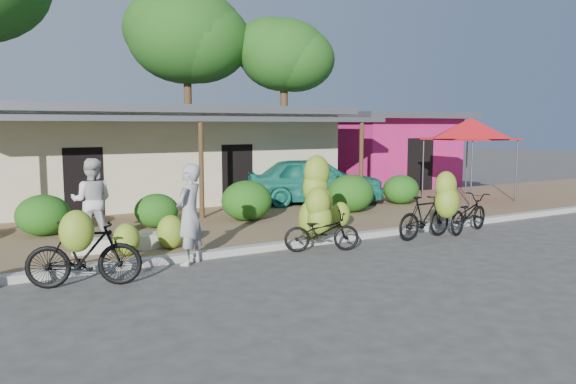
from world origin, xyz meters
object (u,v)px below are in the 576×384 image
(tree_near_right, at_px, (279,53))
(sack_near, at_px, (156,240))
(bike_far_right, at_px, (468,213))
(tree_center_right, at_px, (182,34))
(teal_van, at_px, (314,180))
(bike_center, at_px, (318,212))
(red_canopy, at_px, (470,128))
(bike_left, at_px, (83,251))
(bike_right, at_px, (431,211))
(bystander, at_px, (92,201))
(vendor, at_px, (189,214))
(sack_far, at_px, (91,246))

(tree_near_right, distance_m, sack_near, 16.08)
(bike_far_right, bearing_deg, tree_center_right, -9.64)
(teal_van, bearing_deg, tree_center_right, 27.96)
(bike_center, relative_size, teal_van, 0.45)
(red_canopy, xyz_separation_m, bike_left, (-13.63, -4.03, -1.98))
(bike_left, height_order, teal_van, teal_van)
(bike_left, xyz_separation_m, bike_right, (7.91, 0.01, 0.07))
(bike_far_right, relative_size, sack_near, 2.31)
(bike_center, distance_m, teal_van, 6.34)
(red_canopy, xyz_separation_m, bystander, (-12.85, -0.86, -1.55))
(sack_near, bearing_deg, bike_center, -23.78)
(tree_near_right, xyz_separation_m, red_canopy, (2.21, -9.55, -3.44))
(vendor, bearing_deg, red_canopy, 155.67)
(bike_center, distance_m, bike_right, 2.88)
(teal_van, bearing_deg, bystander, 131.78)
(bike_left, bearing_deg, vendor, -54.39)
(tree_near_right, height_order, bystander, tree_near_right)
(red_canopy, xyz_separation_m, sack_near, (-11.79, -2.00, -2.34))
(tree_center_right, relative_size, sack_far, 11.92)
(bike_far_right, bearing_deg, teal_van, -7.69)
(bike_left, xyz_separation_m, sack_far, (0.52, 2.13, -0.37))
(tree_center_right, relative_size, tree_near_right, 1.16)
(teal_van, bearing_deg, bike_center, 169.55)
(tree_near_right, bearing_deg, bike_left, -130.09)
(tree_center_right, bearing_deg, vendor, -109.60)
(sack_near, bearing_deg, bike_far_right, -13.43)
(tree_near_right, bearing_deg, red_canopy, -77.00)
(vendor, bearing_deg, sack_far, -83.26)
(sack_near, bearing_deg, bike_right, -18.40)
(bike_right, relative_size, bystander, 0.94)
(bystander, bearing_deg, teal_van, -137.94)
(tree_near_right, bearing_deg, bystander, -135.64)
(bike_far_right, bearing_deg, tree_near_right, -25.59)
(red_canopy, bearing_deg, teal_van, 159.46)
(sack_near, xyz_separation_m, bystander, (-1.07, 1.14, 0.79))
(bike_right, distance_m, bystander, 7.80)
(bike_left, relative_size, sack_near, 2.31)
(tree_near_right, xyz_separation_m, bike_far_right, (-2.02, -13.36, -5.56))
(sack_far, bearing_deg, bike_far_right, -12.12)
(bike_right, relative_size, bike_far_right, 0.90)
(sack_far, height_order, vendor, vendor)
(bystander, bearing_deg, bike_center, 171.29)
(vendor, xyz_separation_m, teal_van, (6.35, 5.30, -0.09))
(teal_van, bearing_deg, sack_far, 137.54)
(sack_far, height_order, bystander, bystander)
(tree_center_right, height_order, teal_van, tree_center_right)
(bike_far_right, relative_size, bystander, 1.04)
(sack_far, bearing_deg, red_canopy, 8.24)
(red_canopy, relative_size, bike_right, 1.98)
(bike_left, bearing_deg, bike_center, -65.07)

